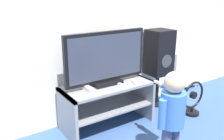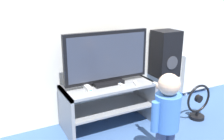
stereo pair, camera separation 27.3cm
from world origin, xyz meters
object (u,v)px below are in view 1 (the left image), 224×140
(remote_primary, at_px, (135,83))
(game_console, at_px, (88,88))
(remote_secondary, at_px, (119,84))
(speaker_tower, at_px, (159,54))
(television, at_px, (106,59))
(floor_fan, at_px, (193,100))
(radiator, at_px, (188,69))
(child, at_px, (172,110))

(remote_primary, bearing_deg, game_console, 168.55)
(remote_secondary, xyz_separation_m, speaker_tower, (0.81, 0.21, 0.19))
(television, bearing_deg, game_console, -167.72)
(speaker_tower, height_order, floor_fan, speaker_tower)
(game_console, xyz_separation_m, remote_primary, (0.56, -0.11, -0.01))
(television, distance_m, speaker_tower, 0.93)
(game_console, distance_m, floor_fan, 1.43)
(radiator, bearing_deg, remote_secondary, -168.10)
(television, distance_m, game_console, 0.39)
(speaker_tower, relative_size, floor_fan, 2.33)
(floor_fan, bearing_deg, child, -152.52)
(child, relative_size, speaker_tower, 0.83)
(game_console, bearing_deg, remote_secondary, -6.89)
(remote_primary, relative_size, remote_secondary, 1.01)
(television, xyz_separation_m, speaker_tower, (0.92, 0.10, -0.10))
(television, relative_size, radiator, 1.59)
(remote_primary, xyz_separation_m, radiator, (1.42, 0.40, -0.19))
(television, bearing_deg, speaker_tower, 6.43)
(remote_secondary, distance_m, speaker_tower, 0.86)
(television, distance_m, floor_fan, 1.30)
(television, distance_m, radiator, 1.78)
(television, height_order, game_console, television)
(game_console, xyz_separation_m, radiator, (1.98, 0.29, -0.20))
(remote_secondary, height_order, child, child)
(remote_primary, bearing_deg, remote_secondary, 159.34)
(television, bearing_deg, floor_fan, -20.71)
(game_console, bearing_deg, floor_fan, -14.39)
(remote_primary, xyz_separation_m, speaker_tower, (0.63, 0.28, 0.19))
(speaker_tower, bearing_deg, game_console, -172.21)
(game_console, height_order, child, child)
(speaker_tower, height_order, radiator, speaker_tower)
(television, xyz_separation_m, floor_fan, (1.07, -0.40, -0.62))
(speaker_tower, bearing_deg, child, -128.07)
(floor_fan, bearing_deg, radiator, 45.21)
(game_console, xyz_separation_m, child, (0.42, -0.83, -0.02))
(game_console, distance_m, remote_primary, 0.57)
(remote_secondary, bearing_deg, speaker_tower, 14.45)
(floor_fan, bearing_deg, remote_secondary, 162.77)
(floor_fan, xyz_separation_m, radiator, (0.63, 0.63, 0.14))
(child, bearing_deg, television, 99.17)
(remote_primary, bearing_deg, child, -101.20)
(remote_secondary, xyz_separation_m, floor_fan, (0.96, -0.30, -0.33))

